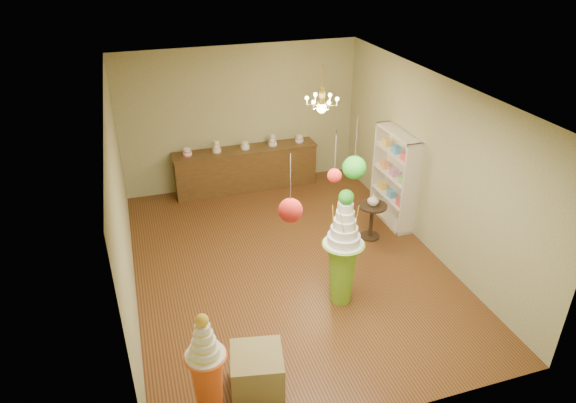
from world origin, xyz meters
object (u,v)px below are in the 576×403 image
object	(u,v)px
pedestal_green	(343,258)
sideboard	(246,168)
round_table	(372,216)
pedestal_orange	(208,379)

from	to	relation	value
pedestal_green	sideboard	size ratio (longest dim) A/B	0.62
pedestal_green	round_table	bearing A→B (deg)	50.79
round_table	sideboard	bearing A→B (deg)	122.66
pedestal_green	round_table	world-z (taller)	pedestal_green
sideboard	pedestal_green	bearing A→B (deg)	-83.61
pedestal_orange	sideboard	size ratio (longest dim) A/B	0.51
pedestal_orange	sideboard	xyz separation A→B (m)	(1.79, 5.65, -0.15)
pedestal_green	pedestal_orange	world-z (taller)	pedestal_green
pedestal_green	round_table	distance (m)	1.96
sideboard	round_table	bearing A→B (deg)	-57.34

